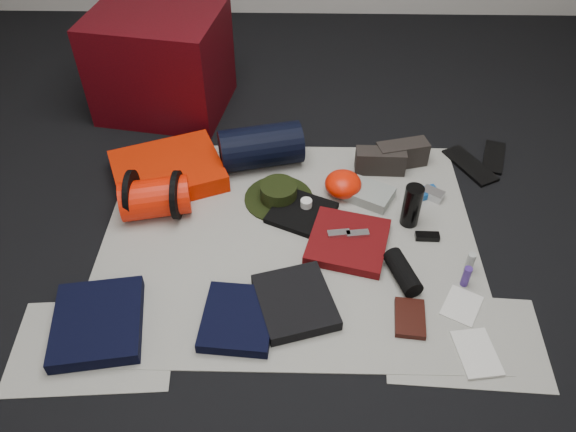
{
  "coord_description": "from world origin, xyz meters",
  "views": [
    {
      "loc": [
        0.03,
        -1.68,
        1.75
      ],
      "look_at": [
        -0.01,
        0.04,
        0.1
      ],
      "focal_mm": 35.0,
      "sensor_mm": 36.0,
      "label": 1
    }
  ],
  "objects_px": {
    "red_cabinet": "(161,62)",
    "navy_duffel": "(261,147)",
    "compact_camera": "(433,194)",
    "paperback_book": "(410,318)",
    "sleeping_pad": "(168,171)",
    "stuff_sack": "(155,198)",
    "water_bottle": "(412,206)"
  },
  "relations": [
    {
      "from": "red_cabinet",
      "to": "navy_duffel",
      "type": "bearing_deg",
      "value": -33.3
    },
    {
      "from": "compact_camera",
      "to": "paperback_book",
      "type": "bearing_deg",
      "value": -71.47
    },
    {
      "from": "sleeping_pad",
      "to": "stuff_sack",
      "type": "height_order",
      "value": "stuff_sack"
    },
    {
      "from": "water_bottle",
      "to": "sleeping_pad",
      "type": "bearing_deg",
      "value": 165.87
    },
    {
      "from": "red_cabinet",
      "to": "water_bottle",
      "type": "bearing_deg",
      "value": -27.13
    },
    {
      "from": "compact_camera",
      "to": "paperback_book",
      "type": "xyz_separation_m",
      "value": [
        -0.2,
        -0.69,
        -0.01
      ]
    },
    {
      "from": "stuff_sack",
      "to": "navy_duffel",
      "type": "distance_m",
      "value": 0.58
    },
    {
      "from": "paperback_book",
      "to": "water_bottle",
      "type": "bearing_deg",
      "value": 88.94
    },
    {
      "from": "water_bottle",
      "to": "paperback_book",
      "type": "bearing_deg",
      "value": -97.16
    },
    {
      "from": "red_cabinet",
      "to": "navy_duffel",
      "type": "distance_m",
      "value": 0.77
    },
    {
      "from": "stuff_sack",
      "to": "paperback_book",
      "type": "height_order",
      "value": "stuff_sack"
    },
    {
      "from": "stuff_sack",
      "to": "paperback_book",
      "type": "xyz_separation_m",
      "value": [
        1.06,
        -0.57,
        -0.08
      ]
    },
    {
      "from": "stuff_sack",
      "to": "compact_camera",
      "type": "bearing_deg",
      "value": 5.77
    },
    {
      "from": "navy_duffel",
      "to": "compact_camera",
      "type": "bearing_deg",
      "value": -30.4
    },
    {
      "from": "red_cabinet",
      "to": "navy_duffel",
      "type": "relative_size",
      "value": 1.65
    },
    {
      "from": "red_cabinet",
      "to": "stuff_sack",
      "type": "bearing_deg",
      "value": -73.35
    },
    {
      "from": "compact_camera",
      "to": "red_cabinet",
      "type": "bearing_deg",
      "value": -174.41
    },
    {
      "from": "red_cabinet",
      "to": "compact_camera",
      "type": "distance_m",
      "value": 1.58
    },
    {
      "from": "navy_duffel",
      "to": "water_bottle",
      "type": "distance_m",
      "value": 0.79
    },
    {
      "from": "stuff_sack",
      "to": "water_bottle",
      "type": "relative_size",
      "value": 1.48
    },
    {
      "from": "navy_duffel",
      "to": "paperback_book",
      "type": "height_order",
      "value": "navy_duffel"
    },
    {
      "from": "compact_camera",
      "to": "sleeping_pad",
      "type": "bearing_deg",
      "value": -150.62
    },
    {
      "from": "sleeping_pad",
      "to": "water_bottle",
      "type": "relative_size",
      "value": 2.46
    },
    {
      "from": "navy_duffel",
      "to": "water_bottle",
      "type": "relative_size",
      "value": 1.97
    },
    {
      "from": "navy_duffel",
      "to": "paperback_book",
      "type": "bearing_deg",
      "value": -70.88
    },
    {
      "from": "stuff_sack",
      "to": "paperback_book",
      "type": "relative_size",
      "value": 1.74
    },
    {
      "from": "red_cabinet",
      "to": "navy_duffel",
      "type": "height_order",
      "value": "red_cabinet"
    },
    {
      "from": "sleeping_pad",
      "to": "compact_camera",
      "type": "height_order",
      "value": "sleeping_pad"
    },
    {
      "from": "stuff_sack",
      "to": "water_bottle",
      "type": "bearing_deg",
      "value": -2.12
    },
    {
      "from": "sleeping_pad",
      "to": "paperback_book",
      "type": "height_order",
      "value": "sleeping_pad"
    },
    {
      "from": "navy_duffel",
      "to": "water_bottle",
      "type": "bearing_deg",
      "value": -45.03
    },
    {
      "from": "red_cabinet",
      "to": "water_bottle",
      "type": "distance_m",
      "value": 1.54
    }
  ]
}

